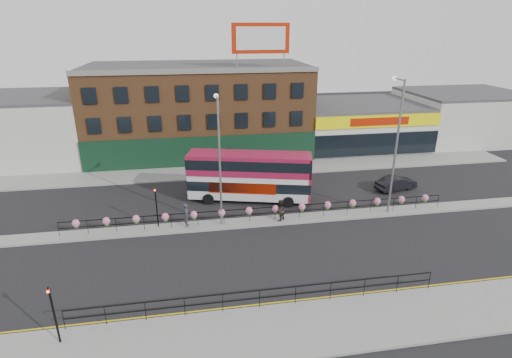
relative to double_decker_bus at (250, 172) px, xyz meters
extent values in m
plane|color=black|center=(0.30, -4.39, -2.63)|extent=(120.00, 120.00, 0.00)
cube|color=gray|center=(0.30, -16.39, -2.56)|extent=(60.00, 4.00, 0.15)
cube|color=gray|center=(0.30, 7.61, -2.56)|extent=(60.00, 4.00, 0.15)
cube|color=gray|center=(0.30, -4.39, -2.56)|extent=(60.00, 1.60, 0.15)
cube|color=gold|center=(0.30, -14.09, -2.63)|extent=(60.00, 0.10, 0.01)
cube|color=gold|center=(0.30, -14.27, -2.63)|extent=(60.00, 0.10, 0.01)
cube|color=brown|center=(-3.70, 15.61, 2.37)|extent=(25.00, 12.00, 10.00)
cube|color=#3F3F42|center=(-3.70, 15.61, 7.52)|extent=(25.00, 12.00, 0.30)
cube|color=black|center=(-3.70, 9.53, -0.93)|extent=(25.00, 0.25, 3.40)
cube|color=silver|center=(16.30, 15.61, -0.13)|extent=(15.00, 12.00, 5.00)
cube|color=#3F3F42|center=(16.30, 15.61, 2.52)|extent=(15.00, 12.00, 0.30)
cube|color=#EFE806|center=(16.30, 9.53, 1.67)|extent=(15.00, 0.25, 1.40)
cube|color=#A41A03|center=(16.30, 9.41, 1.67)|extent=(7.00, 0.10, 0.90)
cube|color=black|center=(16.30, 9.53, -1.03)|extent=(15.00, 0.25, 2.60)
cube|color=#B7B7B2|center=(-23.95, 15.61, 0.87)|extent=(15.50, 12.00, 7.00)
cube|color=#3F3F42|center=(-23.95, 15.61, 4.52)|extent=(15.50, 12.00, 0.30)
cube|color=#B7B7B2|center=(31.05, 15.61, 0.37)|extent=(14.50, 12.00, 6.00)
cube|color=#3F3F42|center=(31.05, 15.61, 3.52)|extent=(14.50, 12.00, 0.30)
cube|color=#A41A03|center=(2.80, 10.61, 10.57)|extent=(6.00, 0.25, 3.00)
cube|color=silver|center=(2.80, 10.47, 10.57)|extent=(5.10, 0.04, 2.25)
cylinder|color=gray|center=(0.30, 10.61, 8.37)|extent=(0.12, 0.12, 1.40)
cylinder|color=gray|center=(5.30, 10.61, 8.37)|extent=(0.12, 0.12, 1.40)
cube|color=black|center=(0.30, -4.39, -1.38)|extent=(30.00, 0.05, 0.05)
cube|color=black|center=(0.30, -4.39, -1.88)|extent=(30.00, 0.05, 0.05)
cylinder|color=black|center=(-14.70, -4.39, -1.93)|extent=(0.04, 0.04, 1.10)
cylinder|color=black|center=(-12.70, -4.39, -1.93)|extent=(0.04, 0.04, 1.10)
cylinder|color=black|center=(-10.70, -4.39, -1.93)|extent=(0.04, 0.04, 1.10)
cylinder|color=black|center=(-8.70, -4.39, -1.93)|extent=(0.04, 0.04, 1.10)
cylinder|color=black|center=(-6.70, -4.39, -1.93)|extent=(0.04, 0.04, 1.10)
cylinder|color=black|center=(-4.70, -4.39, -1.93)|extent=(0.04, 0.04, 1.10)
cylinder|color=black|center=(-2.70, -4.39, -1.93)|extent=(0.04, 0.04, 1.10)
cylinder|color=black|center=(-0.70, -4.39, -1.93)|extent=(0.04, 0.04, 1.10)
cylinder|color=black|center=(1.30, -4.39, -1.93)|extent=(0.04, 0.04, 1.10)
cylinder|color=black|center=(3.30, -4.39, -1.93)|extent=(0.04, 0.04, 1.10)
cylinder|color=black|center=(5.30, -4.39, -1.93)|extent=(0.04, 0.04, 1.10)
cylinder|color=black|center=(7.30, -4.39, -1.93)|extent=(0.04, 0.04, 1.10)
cylinder|color=black|center=(9.30, -4.39, -1.93)|extent=(0.04, 0.04, 1.10)
cylinder|color=black|center=(11.30, -4.39, -1.93)|extent=(0.04, 0.04, 1.10)
cylinder|color=black|center=(13.30, -4.39, -1.93)|extent=(0.04, 0.04, 1.10)
cylinder|color=black|center=(15.30, -4.39, -1.93)|extent=(0.04, 0.04, 1.10)
sphere|color=#C6698A|center=(-13.45, -4.39, -1.53)|extent=(0.56, 0.56, 0.56)
sphere|color=#2C671C|center=(-13.45, -4.39, -1.76)|extent=(0.36, 0.36, 0.36)
sphere|color=#C6698A|center=(-11.33, -4.39, -1.53)|extent=(0.56, 0.56, 0.56)
sphere|color=#2C671C|center=(-11.33, -4.39, -1.76)|extent=(0.36, 0.36, 0.36)
sphere|color=#C6698A|center=(-9.21, -4.39, -1.53)|extent=(0.56, 0.56, 0.56)
sphere|color=#2C671C|center=(-9.21, -4.39, -1.76)|extent=(0.36, 0.36, 0.36)
sphere|color=#C6698A|center=(-7.10, -4.39, -1.53)|extent=(0.56, 0.56, 0.56)
sphere|color=#2C671C|center=(-7.10, -4.39, -1.76)|extent=(0.36, 0.36, 0.36)
sphere|color=#C6698A|center=(-4.98, -4.39, -1.53)|extent=(0.56, 0.56, 0.56)
sphere|color=#2C671C|center=(-4.98, -4.39, -1.76)|extent=(0.36, 0.36, 0.36)
sphere|color=#C6698A|center=(-2.87, -4.39, -1.53)|extent=(0.56, 0.56, 0.56)
sphere|color=#2C671C|center=(-2.87, -4.39, -1.76)|extent=(0.36, 0.36, 0.36)
sphere|color=#C6698A|center=(-0.75, -4.39, -1.53)|extent=(0.56, 0.56, 0.56)
sphere|color=#2C671C|center=(-0.75, -4.39, -1.76)|extent=(0.36, 0.36, 0.36)
sphere|color=#C6698A|center=(1.36, -4.39, -1.53)|extent=(0.56, 0.56, 0.56)
sphere|color=#2C671C|center=(1.36, -4.39, -1.76)|extent=(0.36, 0.36, 0.36)
sphere|color=#C6698A|center=(3.48, -4.39, -1.53)|extent=(0.56, 0.56, 0.56)
sphere|color=#2C671C|center=(3.48, -4.39, -1.76)|extent=(0.36, 0.36, 0.36)
sphere|color=#C6698A|center=(5.59, -4.39, -1.53)|extent=(0.56, 0.56, 0.56)
sphere|color=#2C671C|center=(5.59, -4.39, -1.76)|extent=(0.36, 0.36, 0.36)
sphere|color=#C6698A|center=(7.71, -4.39, -1.53)|extent=(0.56, 0.56, 0.56)
sphere|color=#2C671C|center=(7.71, -4.39, -1.76)|extent=(0.36, 0.36, 0.36)
sphere|color=#C6698A|center=(9.82, -4.39, -1.53)|extent=(0.56, 0.56, 0.56)
sphere|color=#2C671C|center=(9.82, -4.39, -1.76)|extent=(0.36, 0.36, 0.36)
sphere|color=#C6698A|center=(11.94, -4.39, -1.53)|extent=(0.56, 0.56, 0.56)
sphere|color=#2C671C|center=(11.94, -4.39, -1.76)|extent=(0.36, 0.36, 0.36)
sphere|color=#C6698A|center=(14.05, -4.39, -1.53)|extent=(0.56, 0.56, 0.56)
sphere|color=#2C671C|center=(14.05, -4.39, -1.76)|extent=(0.36, 0.36, 0.36)
cube|color=black|center=(-1.70, -14.49, -1.38)|extent=(20.00, 0.05, 0.05)
cube|color=black|center=(-1.70, -14.49, -1.88)|extent=(20.00, 0.05, 0.05)
cylinder|color=black|center=(-11.70, -14.49, -1.93)|extent=(0.04, 0.04, 1.10)
cylinder|color=black|center=(-9.70, -14.49, -1.93)|extent=(0.04, 0.04, 1.10)
cylinder|color=black|center=(-7.70, -14.49, -1.93)|extent=(0.04, 0.04, 1.10)
cylinder|color=black|center=(-5.70, -14.49, -1.93)|extent=(0.04, 0.04, 1.10)
cylinder|color=black|center=(-3.70, -14.49, -1.93)|extent=(0.04, 0.04, 1.10)
cylinder|color=black|center=(-1.70, -14.49, -1.93)|extent=(0.04, 0.04, 1.10)
cylinder|color=black|center=(0.30, -14.49, -1.93)|extent=(0.04, 0.04, 1.10)
cylinder|color=black|center=(2.30, -14.49, -1.93)|extent=(0.04, 0.04, 1.10)
cylinder|color=black|center=(4.30, -14.49, -1.93)|extent=(0.04, 0.04, 1.10)
cylinder|color=black|center=(6.30, -14.49, -1.93)|extent=(0.04, 0.04, 1.10)
cylinder|color=black|center=(8.30, -14.49, -1.93)|extent=(0.04, 0.04, 1.10)
cube|color=silver|center=(-0.05, 0.01, -0.34)|extent=(10.76, 4.97, 3.82)
cube|color=maroon|center=(-0.05, 0.01, 0.76)|extent=(10.84, 5.04, 1.72)
cube|color=black|center=(-0.05, 0.01, -1.01)|extent=(10.86, 5.06, 0.86)
cube|color=black|center=(-0.05, 0.01, 0.90)|extent=(10.89, 5.09, 0.86)
cube|color=maroon|center=(-0.05, 0.01, 1.60)|extent=(10.76, 4.97, 0.11)
cube|color=maroon|center=(4.98, -1.30, -0.34)|extent=(0.81, 2.42, 3.82)
cube|color=#A41A03|center=(-0.82, -1.04, -1.06)|extent=(5.55, 1.49, 0.95)
cylinder|color=black|center=(-3.68, -0.27, -2.16)|extent=(1.00, 0.52, 0.95)
cylinder|color=black|center=(-3.07, 2.04, -2.16)|extent=(1.00, 0.52, 0.95)
cylinder|color=black|center=(2.98, -2.01, -2.16)|extent=(1.00, 0.52, 0.95)
cylinder|color=black|center=(3.58, 0.30, -2.16)|extent=(1.00, 0.52, 0.95)
imported|color=black|center=(13.86, 0.03, -1.97)|extent=(3.38, 4.72, 1.33)
imported|color=#2D2C3A|center=(-5.52, -4.31, -1.56)|extent=(0.80, 0.64, 1.85)
imported|color=black|center=(1.67, -4.56, -1.62)|extent=(1.47, 1.46, 1.72)
cylinder|color=gray|center=(-2.88, -4.48, 2.39)|extent=(0.16, 0.16, 9.74)
cylinder|color=gray|center=(-2.88, -3.75, 7.16)|extent=(0.10, 1.46, 0.10)
sphere|color=silver|center=(-2.88, -3.02, 7.11)|extent=(0.35, 0.35, 0.35)
cylinder|color=gray|center=(10.75, -4.58, 2.86)|extent=(0.17, 0.17, 10.68)
cylinder|color=gray|center=(10.75, -3.78, 8.09)|extent=(0.11, 1.60, 0.11)
sphere|color=silver|center=(10.75, -2.98, 8.04)|extent=(0.38, 0.38, 0.38)
cylinder|color=black|center=(-11.70, -15.39, -0.88)|extent=(0.10, 0.10, 3.20)
imported|color=black|center=(-11.70, -15.39, 0.72)|extent=(0.15, 0.18, 0.90)
sphere|color=#FF190C|center=(-11.70, -15.51, 0.54)|extent=(0.14, 0.14, 0.14)
cylinder|color=black|center=(-7.70, -3.99, -0.88)|extent=(0.10, 0.10, 3.20)
imported|color=black|center=(-7.70, -3.99, 0.72)|extent=(0.15, 0.18, 0.90)
sphere|color=#FF190C|center=(-7.70, -4.11, 0.54)|extent=(0.14, 0.14, 0.14)
camera|label=1|loc=(-4.83, -31.94, 11.92)|focal=28.00mm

